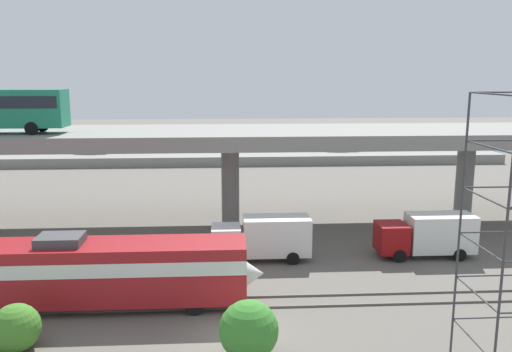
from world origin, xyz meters
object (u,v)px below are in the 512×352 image
object	(u,v)px
parked_car_0	(66,146)
parked_car_7	(11,146)
parked_car_3	(310,143)
parked_car_6	(93,148)
parked_car_5	(133,147)
parked_car_1	(384,143)
train_locomotive	(124,269)
service_truck_west	(264,237)
parked_car_2	(342,146)
parked_car_4	(344,143)
service_truck_east	(428,234)

from	to	relation	value
parked_car_0	parked_car_7	distance (m)	8.08
parked_car_3	parked_car_6	xyz separation A→B (m)	(-32.66, -3.72, -0.00)
parked_car_5	parked_car_1	bearing A→B (deg)	-176.91
train_locomotive	service_truck_west	size ratio (longest dim) A/B	2.35
parked_car_1	parked_car_5	bearing A→B (deg)	3.09
parked_car_2	parked_car_6	bearing A→B (deg)	-179.61
parked_car_4	service_truck_east	bearing A→B (deg)	-95.53
parked_car_0	parked_car_5	xyz separation A→B (m)	(10.26, -1.58, 0.00)
parked_car_0	parked_car_6	xyz separation A→B (m)	(4.74, -2.92, 0.00)
parked_car_1	parked_car_3	xyz separation A→B (m)	(-11.71, 0.29, 0.00)
parked_car_2	parked_car_0	bearing A→B (deg)	176.33
parked_car_4	parked_car_5	bearing A→B (deg)	-175.47
parked_car_0	parked_car_7	xyz separation A→B (m)	(-8.08, -0.29, 0.00)
parked_car_3	parked_car_7	bearing A→B (deg)	1.38
parked_car_1	train_locomotive	bearing A→B (deg)	60.04
service_truck_west	parked_car_0	world-z (taller)	service_truck_west
service_truck_east	parked_car_4	xyz separation A→B (m)	(4.53, 46.81, 0.47)
train_locomotive	parked_car_0	bearing A→B (deg)	109.12
parked_car_2	parked_car_7	size ratio (longest dim) A/B	1.05
parked_car_2	parked_car_7	world-z (taller)	same
parked_car_5	parked_car_6	distance (m)	5.68
train_locomotive	parked_car_6	world-z (taller)	train_locomotive
service_truck_east	parked_car_4	size ratio (longest dim) A/B	1.50
parked_car_1	parked_car_5	xyz separation A→B (m)	(-38.86, -2.10, -0.00)
service_truck_west	parked_car_7	world-z (taller)	service_truck_west
service_truck_west	parked_car_0	bearing A→B (deg)	-59.85
parked_car_3	parked_car_6	bearing A→B (deg)	6.51
parked_car_1	parked_car_3	bearing A→B (deg)	-1.43
service_truck_east	parked_car_6	bearing A→B (deg)	-52.04
train_locomotive	parked_car_2	xyz separation A→B (m)	(23.28, 50.22, -0.09)
parked_car_0	train_locomotive	bearing A→B (deg)	109.12
parked_car_6	parked_car_3	bearing A→B (deg)	-173.49
service_truck_west	parked_car_5	world-z (taller)	service_truck_west
train_locomotive	parked_car_0	xyz separation A→B (m)	(-18.34, 52.89, -0.09)
service_truck_west	parked_car_1	xyz separation A→B (m)	(22.51, 46.33, 0.46)
parked_car_7	parked_car_6	bearing A→B (deg)	-11.60
parked_car_5	parked_car_0	bearing A→B (deg)	-8.78
train_locomotive	service_truck_east	world-z (taller)	train_locomotive
parked_car_0	parked_car_6	distance (m)	5.57
parked_car_7	train_locomotive	bearing A→B (deg)	-63.34
parked_car_1	parked_car_4	distance (m)	6.40
parked_car_0	parked_car_5	size ratio (longest dim) A/B	0.99
service_truck_east	parked_car_1	size ratio (longest dim) A/B	1.57
parked_car_4	parked_car_3	bearing A→B (deg)	-178.00
parked_car_3	parked_car_6	size ratio (longest dim) A/B	1.03
parked_car_6	parked_car_2	bearing A→B (deg)	-179.61
parked_car_1	parked_car_3	distance (m)	11.72
parked_car_1	parked_car_5	world-z (taller)	same
train_locomotive	parked_car_5	bearing A→B (deg)	98.95
parked_car_5	parked_car_4	bearing A→B (deg)	-175.47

